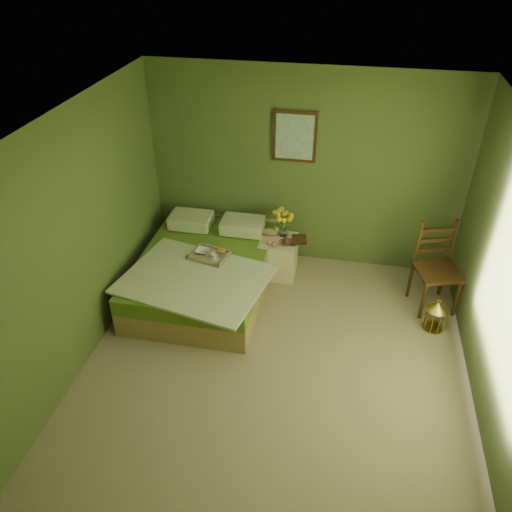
% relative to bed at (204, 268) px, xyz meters
% --- Properties ---
extents(floor, '(4.50, 4.50, 0.00)m').
position_rel_bed_xyz_m(floor, '(1.10, -1.29, -0.31)').
color(floor, tan).
rests_on(floor, ground).
extents(ceiling, '(4.50, 4.50, 0.00)m').
position_rel_bed_xyz_m(ceiling, '(1.10, -1.29, 2.29)').
color(ceiling, silver).
rests_on(ceiling, wall_back).
extents(wall_back, '(4.00, 0.00, 4.00)m').
position_rel_bed_xyz_m(wall_back, '(1.10, 0.96, 0.99)').
color(wall_back, '#516233').
rests_on(wall_back, floor).
extents(wall_left, '(0.00, 4.50, 4.50)m').
position_rel_bed_xyz_m(wall_left, '(-0.90, -1.29, 0.99)').
color(wall_left, '#516233').
rests_on(wall_left, floor).
extents(wall_right, '(0.00, 4.50, 4.50)m').
position_rel_bed_xyz_m(wall_right, '(3.10, -1.29, 0.99)').
color(wall_right, '#516233').
rests_on(wall_right, floor).
extents(wall_art, '(0.54, 0.04, 0.64)m').
position_rel_bed_xyz_m(wall_art, '(0.96, 0.93, 1.44)').
color(wall_art, '#38200F').
rests_on(wall_art, wall_back).
extents(bed, '(1.81, 2.28, 1.41)m').
position_rel_bed_xyz_m(bed, '(0.00, 0.00, 0.00)').
color(bed, '#A98354').
rests_on(bed, floor).
extents(nightstand, '(0.47, 0.48, 0.95)m').
position_rel_bed_xyz_m(nightstand, '(0.86, 0.52, 0.04)').
color(nightstand, beige).
rests_on(nightstand, floor).
extents(chair, '(0.60, 0.60, 1.09)m').
position_rel_bed_xyz_m(chair, '(2.80, 0.27, 0.29)').
color(chair, '#38200F').
rests_on(chair, floor).
extents(birdcage, '(0.24, 0.24, 0.37)m').
position_rel_bed_xyz_m(birdcage, '(2.80, -0.22, -0.13)').
color(birdcage, gold).
rests_on(birdcage, floor).
extents(book_lower, '(0.22, 0.27, 0.02)m').
position_rel_bed_xyz_m(book_lower, '(1.04, 0.53, 0.22)').
color(book_lower, '#381E0F').
rests_on(book_lower, nightstand).
extents(book_upper, '(0.26, 0.27, 0.02)m').
position_rel_bed_xyz_m(book_upper, '(1.04, 0.53, 0.24)').
color(book_upper, '#472819').
rests_on(book_upper, nightstand).
extents(cereal_bowl, '(0.19, 0.19, 0.04)m').
position_rel_bed_xyz_m(cereal_bowl, '(-0.01, -0.01, 0.26)').
color(cereal_bowl, white).
rests_on(cereal_bowl, bed).
extents(coffee_cup, '(0.09, 0.09, 0.08)m').
position_rel_bed_xyz_m(coffee_cup, '(0.17, -0.12, 0.28)').
color(coffee_cup, white).
rests_on(coffee_cup, bed).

